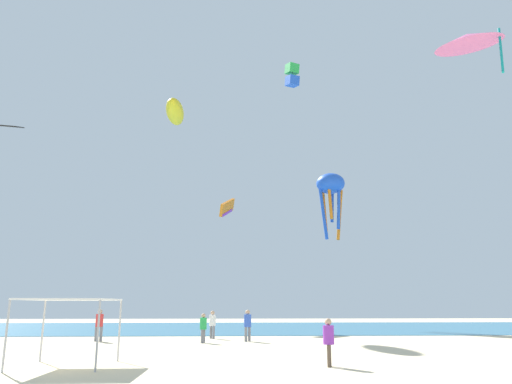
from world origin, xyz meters
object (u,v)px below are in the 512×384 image
Objects in this scene: canopy_tent at (71,302)px; kite_parafoil_orange at (227,208)px; person_near_tent at (203,325)px; kite_octopus_blue at (331,187)px; person_rightmost at (329,338)px; kite_box_green at (292,75)px; kite_inflatable_yellow at (175,112)px; kite_delta_pink at (468,40)px; person_far_shore at (212,322)px; person_leftmost at (248,323)px; person_central at (99,322)px.

canopy_tent is 0.81× the size of kite_parafoil_orange.
kite_octopus_blue is (11.05, 17.26, 12.33)m from person_near_tent.
kite_parafoil_orange reaches higher than person_rightmost.
kite_box_green is at bearing -9.78° from person_near_tent.
kite_inflatable_yellow is 26.66m from kite_delta_pink.
kite_box_green is at bearing 152.39° from kite_octopus_blue.
person_rightmost is (5.03, -10.75, 0.01)m from person_near_tent.
kite_box_green is (11.07, 23.36, 20.81)m from canopy_tent.
kite_delta_pink is at bearing -152.19° from person_far_shore.
kite_parafoil_orange reaches higher than person_far_shore.
kite_box_green reaches higher than person_rightmost.
kite_octopus_blue is at bearing 116.24° from kite_parafoil_orange.
kite_parafoil_orange is (-5.93, 2.41, -12.21)m from kite_box_green.
kite_delta_pink is 0.82× the size of kite_octopus_blue.
kite_octopus_blue is at bearing 61.10° from canopy_tent.
kite_inflatable_yellow is (-6.54, 13.67, 18.72)m from person_leftmost.
canopy_tent is 1.71× the size of person_central.
kite_delta_pink is at bearing -135.70° from kite_inflatable_yellow.
kite_inflatable_yellow is at bearing -14.49° from person_far_shore.
kite_parafoil_orange is (-13.98, 19.31, -6.12)m from kite_delta_pink.
person_far_shore is 22.31m from kite_inflatable_yellow.
kite_inflatable_yellow is (-4.38, 11.23, 18.77)m from person_far_shore.
canopy_tent is at bearing 97.71° from person_rightmost.
kite_delta_pink is at bearing -86.08° from person_near_tent.
person_rightmost is 20.05m from kite_delta_pink.
person_central is at bearing -162.42° from kite_box_green.
person_rightmost is at bearing 162.36° from person_far_shore.
person_far_shore is 21.33m from kite_octopus_blue.
kite_octopus_blue is at bearing -1.29° from person_rightmost.
canopy_tent reaches higher than person_near_tent.
person_central is 26.36m from kite_octopus_blue.
kite_parafoil_orange is (5.02, 0.83, -8.98)m from kite_inflatable_yellow.
kite_parafoil_orange is at bearing 116.92° from kite_octopus_blue.
kite_box_green is at bearing 6.27° from person_rightmost.
kite_inflatable_yellow reaches higher than person_rightmost.
kite_delta_pink is 1.38× the size of kite_parafoil_orange.
person_leftmost is 1.10× the size of person_rightmost.
person_far_shore is (-2.16, 2.44, -0.05)m from person_leftmost.
person_near_tent is 3.48m from person_far_shore.
person_near_tent is 0.42× the size of kite_parafoil_orange.
person_central is 23.02m from kite_inflatable_yellow.
kite_inflatable_yellow reaches higher than person_far_shore.
canopy_tent is 24.98m from kite_delta_pink.
kite_delta_pink reaches higher than kite_parafoil_orange.
person_leftmost is 0.98× the size of person_central.
kite_parafoil_orange is at bearing 46.03° from person_leftmost.
person_far_shore is at bearing 33.27° from person_central.
person_central reaches higher than person_leftmost.
kite_parafoil_orange reaches higher than person_central.
kite_box_green reaches higher than kite_delta_pink.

